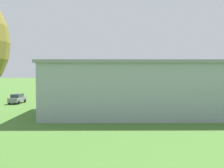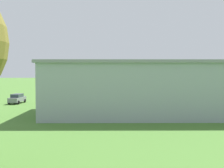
% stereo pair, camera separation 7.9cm
% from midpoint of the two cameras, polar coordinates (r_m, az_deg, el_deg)
% --- Properties ---
extents(ground_plane, '(400.00, 400.00, 0.00)m').
position_cam_midpoint_polar(ground_plane, '(78.33, 1.47, -1.69)').
color(ground_plane, '#47752D').
extents(hangar, '(33.02, 16.08, 6.91)m').
position_cam_midpoint_polar(hangar, '(39.87, 11.42, -0.68)').
color(hangar, '#99A3AD').
rests_on(hangar, ground_plane).
extents(biplane, '(7.58, 7.47, 3.89)m').
position_cam_midpoint_polar(biplane, '(77.74, -3.66, 1.09)').
color(biplane, '#B21E1E').
extents(car_orange, '(2.14, 4.23, 1.62)m').
position_cam_midpoint_polar(car_orange, '(52.87, -10.96, -2.79)').
color(car_orange, orange).
rests_on(car_orange, ground_plane).
extents(car_grey, '(2.08, 4.77, 1.68)m').
position_cam_midpoint_polar(car_grey, '(54.02, -18.10, -2.72)').
color(car_grey, slate).
rests_on(car_grey, ground_plane).
extents(person_near_hangar_door, '(0.53, 0.53, 1.58)m').
position_cam_midpoint_polar(person_near_hangar_door, '(56.53, 21.19, -2.63)').
color(person_near_hangar_door, '#3F3F47').
rests_on(person_near_hangar_door, ground_plane).
extents(person_beside_truck, '(0.40, 0.40, 1.63)m').
position_cam_midpoint_polar(person_beside_truck, '(57.78, 11.25, -2.38)').
color(person_beside_truck, '#72338C').
rests_on(person_beside_truck, ground_plane).
extents(windsock, '(1.48, 1.12, 6.23)m').
position_cam_midpoint_polar(windsock, '(80.62, 15.77, 2.23)').
color(windsock, silver).
rests_on(windsock, ground_plane).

